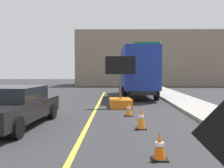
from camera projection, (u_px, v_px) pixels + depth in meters
lane_center_stripe at (71, 159)px, 5.84m from camera, size 0.14×36.00×0.01m
arrow_board_trailer at (120, 98)px, 14.04m from camera, size 1.60×1.88×2.70m
box_truck at (137, 71)px, 19.31m from camera, size 2.55×7.77×3.54m
pickup_car at (11, 106)px, 9.19m from camera, size 2.42×4.95×1.38m
highway_guide_sign at (153, 56)px, 26.45m from camera, size 2.79×0.18×5.00m
far_building_block at (153, 59)px, 35.60m from camera, size 19.96×7.19×6.92m
traffic_cone_mid_lane at (160, 146)px, 5.75m from camera, size 0.36×0.36×0.61m
traffic_cone_far_lane at (141, 118)px, 8.77m from camera, size 0.36×0.36×0.74m
traffic_cone_curbside at (129, 109)px, 11.30m from camera, size 0.36×0.36×0.60m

